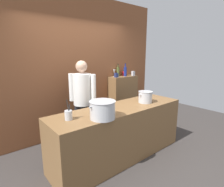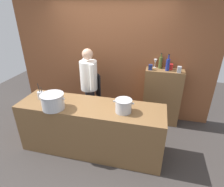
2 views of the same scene
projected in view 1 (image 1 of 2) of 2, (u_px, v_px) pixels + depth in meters
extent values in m
plane|color=#383330|center=(120.00, 156.00, 3.19)|extent=(8.00, 8.00, 0.00)
cube|color=brown|center=(78.00, 67.00, 3.91)|extent=(4.40, 0.10, 3.00)
cube|color=brown|center=(120.00, 132.00, 3.09)|extent=(2.45, 0.70, 0.90)
cube|color=brown|center=(123.00, 99.00, 4.68)|extent=(0.76, 0.32, 1.22)
cylinder|color=black|center=(88.00, 126.00, 3.45)|extent=(0.14, 0.14, 0.84)
cylinder|color=black|center=(79.00, 125.00, 3.50)|extent=(0.14, 0.14, 0.84)
cylinder|color=white|center=(82.00, 89.00, 3.32)|extent=(0.34, 0.34, 0.58)
cube|color=black|center=(86.00, 99.00, 3.54)|extent=(0.20, 0.25, 0.52)
cylinder|color=white|center=(94.00, 88.00, 3.26)|extent=(0.09, 0.09, 0.52)
cylinder|color=white|center=(71.00, 87.00, 3.36)|extent=(0.09, 0.09, 0.52)
sphere|color=tan|center=(81.00, 66.00, 3.23)|extent=(0.21, 0.21, 0.21)
cylinder|color=#B7BABF|center=(103.00, 110.00, 2.46)|extent=(0.35, 0.35, 0.24)
cylinder|color=#B7BABF|center=(102.00, 101.00, 2.44)|extent=(0.37, 0.37, 0.01)
cube|color=#B7BABF|center=(91.00, 107.00, 2.33)|extent=(0.04, 0.02, 0.02)
cube|color=#B7BABF|center=(113.00, 102.00, 2.57)|extent=(0.04, 0.02, 0.02)
cylinder|color=#B7BABF|center=(145.00, 97.00, 3.27)|extent=(0.25, 0.25, 0.20)
cylinder|color=#B7BABF|center=(146.00, 92.00, 3.25)|extent=(0.26, 0.26, 0.01)
cube|color=#B7BABF|center=(140.00, 95.00, 3.17)|extent=(0.04, 0.02, 0.02)
cube|color=#B7BABF|center=(150.00, 93.00, 3.35)|extent=(0.04, 0.02, 0.02)
cylinder|color=#B7BABF|center=(68.00, 115.00, 2.42)|extent=(0.10, 0.10, 0.13)
cylinder|color=#262626|center=(68.00, 109.00, 2.40)|extent=(0.04, 0.02, 0.27)
cylinder|color=#262626|center=(69.00, 111.00, 2.44)|extent=(0.02, 0.03, 0.20)
cylinder|color=#475123|center=(118.00, 72.00, 4.51)|extent=(0.07, 0.07, 0.23)
cylinder|color=#475123|center=(118.00, 66.00, 4.48)|extent=(0.03, 0.03, 0.07)
cylinder|color=black|center=(118.00, 64.00, 4.47)|extent=(0.03, 0.03, 0.01)
cylinder|color=navy|center=(125.00, 72.00, 4.51)|extent=(0.07, 0.07, 0.23)
cylinder|color=navy|center=(125.00, 65.00, 4.47)|extent=(0.03, 0.03, 0.09)
cylinder|color=black|center=(125.00, 63.00, 4.46)|extent=(0.03, 0.03, 0.01)
cylinder|color=silver|center=(114.00, 76.00, 4.49)|extent=(0.06, 0.06, 0.01)
cylinder|color=silver|center=(114.00, 75.00, 4.48)|extent=(0.01, 0.01, 0.07)
cone|color=silver|center=(114.00, 71.00, 4.46)|extent=(0.07, 0.07, 0.10)
cube|color=red|center=(124.00, 74.00, 4.63)|extent=(0.09, 0.09, 0.11)
cube|color=#B2B2B7|center=(133.00, 73.00, 4.60)|extent=(0.07, 0.07, 0.12)
cube|color=navy|center=(116.00, 75.00, 4.30)|extent=(0.08, 0.08, 0.11)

